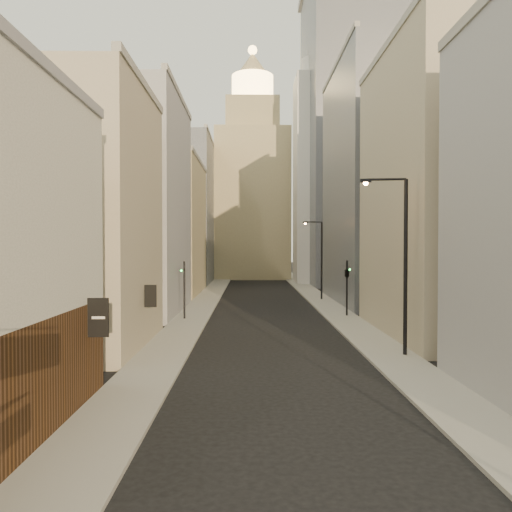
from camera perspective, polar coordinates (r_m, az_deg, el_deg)
The scene contains 15 objects.
sidewalk_left at distance 60.57m, azimuth -5.44°, elevation -4.70°, with size 3.00×140.00×0.15m, color #9A978E.
sidewalk_right at distance 60.89m, azimuth 6.88°, elevation -4.67°, with size 3.00×140.00×0.15m, color #9A978E.
left_bldg_beige at distance 32.80m, azimuth -19.41°, elevation 4.04°, with size 8.00×12.00×16.00m, color tan.
left_bldg_grey at distance 48.32m, azimuth -13.30°, elevation 5.54°, with size 8.00×16.00×20.00m, color #9A9BA0.
left_bldg_tan at distance 65.91m, azimuth -9.87°, elevation 3.10°, with size 8.00×18.00×17.00m, color tan.
left_bldg_wingrid at distance 85.86m, azimuth -7.75°, elevation 5.02°, with size 8.00×20.00×24.00m, color gray.
right_bldg_beige at distance 37.72m, azimuth 20.43°, elevation 6.71°, with size 8.00×16.00×20.00m, color tan.
right_bldg_wingrid at distance 57.05m, azimuth 13.13°, elevation 7.91°, with size 8.00×20.00×26.00m, color gray.
highrise at distance 87.44m, azimuth 12.59°, elevation 13.98°, with size 21.00×23.00×51.20m.
clock_tower at distance 97.68m, azimuth -0.40°, elevation 7.89°, with size 14.00×14.00×44.90m.
white_tower at distance 84.71m, azimuth 7.22°, elevation 9.56°, with size 8.00×8.00×41.50m.
streetlamp_mid at distance 29.38m, azimuth 16.22°, elevation 0.11°, with size 2.66×0.52×10.15m.
streetlamp_far at distance 57.50m, azimuth 7.30°, elevation 0.06°, with size 2.33×0.74×9.05m.
traffic_light_left at distance 42.59m, azimuth -8.20°, elevation -2.80°, with size 0.52×0.38×5.00m.
traffic_light_right at distance 44.67m, azimuth 10.36°, elevation -1.93°, with size 0.72×0.72×5.00m.
Camera 1 is at (-1.50, -5.03, 6.37)m, focal length 35.00 mm.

